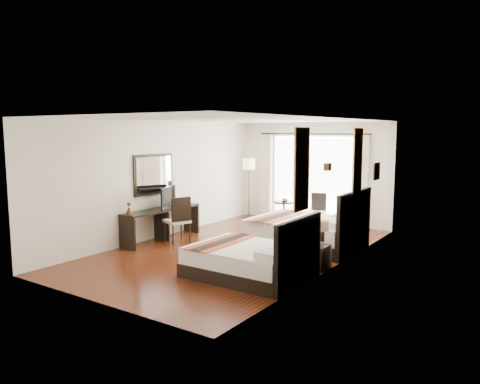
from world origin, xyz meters
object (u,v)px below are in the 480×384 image
Objects in this scene: bed_far at (308,231)px; television at (165,197)px; console_desk at (162,224)px; table_lamp at (322,227)px; floor_lamp at (249,168)px; window_chair at (317,218)px; bed_near at (252,260)px; nightstand at (317,257)px; fruit_bowl at (285,201)px; desk_chair at (178,229)px; vase at (313,240)px; side_table at (284,213)px.

bed_far is 2.67× the size of television.
console_desk is at bearing -156.36° from bed_far.
console_desk is at bearing -179.01° from table_lamp.
floor_lamp is 1.89× the size of window_chair.
bed_near is at bearing -3.71° from window_chair.
bed_near is 2.53m from bed_far.
window_chair is (2.45, 3.19, -0.72)m from television.
nightstand is 0.56m from table_lamp.
table_lamp is (0.92, -1.30, 0.42)m from bed_far.
television is (0.02, 0.10, 0.63)m from console_desk.
bed_near is at bearing -86.68° from bed_far.
desk_chair is at bearing -109.71° from fruit_bowl.
bed_near is 3.56m from television.
nightstand is 3.38× the size of vase.
bed_far reaches higher than vase.
window_chair is at bearing 10.10° from side_table.
side_table is at bearing -49.43° from television.
desk_chair is at bearing -45.18° from window_chair.
vase is (0.72, 0.97, 0.27)m from bed_near.
console_desk reaches higher than nightstand.
fruit_bowl is (-1.54, 1.72, 0.34)m from bed_far.
vase is at bearing -43.89° from floor_lamp.
nightstand is 4.02m from console_desk.
television is (-3.11, -1.27, 0.67)m from bed_far.
side_table is (-2.47, 3.17, 0.11)m from nightstand.
window_chair reaches higher than side_table.
nightstand is 4.02m from side_table.
fruit_bowl is at bearing 126.34° from vase.
window_chair is at bearing 100.26° from bed_near.
television reaches higher than vase.
nightstand is at bearing -57.64° from bed_far.
bed_far reaches higher than desk_chair.
bed_near is 5.73m from floor_lamp.
nightstand is at bearing 79.99° from vase.
fruit_bowl is (1.59, 3.09, 0.31)m from console_desk.
window_chair reaches higher than table_lamp.
table_lamp reaches higher than nightstand.
bed_near is 3.47m from console_desk.
table_lamp is at bearing 77.96° from vase.
console_desk is at bearing -50.88° from window_chair.
table_lamp is 3.59m from desk_chair.
window_chair is (0.88, 0.19, -0.40)m from fruit_bowl.
floor_lamp is at bearing 163.79° from fruit_bowl.
floor_lamp is at bearing -63.32° from desk_chair.
fruit_bowl is at bearing -91.49° from window_chair.
side_table is at bearing 129.29° from table_lamp.
bed_near is 4.45× the size of nightstand.
bed_near reaches higher than table_lamp.
table_lamp is 3.97m from side_table.
nightstand is 0.37m from vase.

